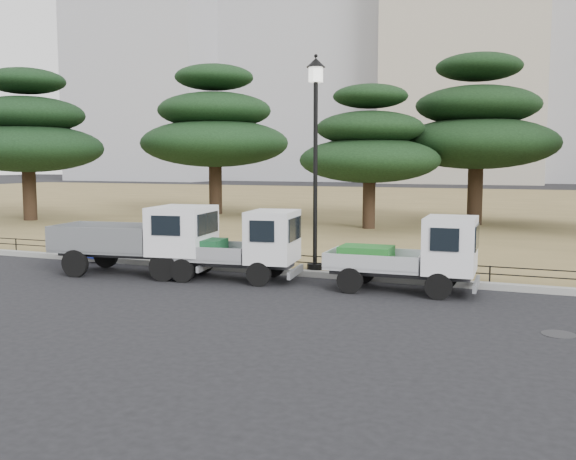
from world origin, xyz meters
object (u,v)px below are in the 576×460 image
at_px(truck_kei_rear, 413,254).
at_px(tarp_pile, 97,244).
at_px(truck_kei_front, 241,246).
at_px(street_lamp, 316,128).
at_px(truck_large, 143,236).

relative_size(truck_kei_rear, tarp_pile, 2.23).
relative_size(truck_kei_front, tarp_pile, 2.31).
bearing_deg(street_lamp, truck_large, -158.39).
bearing_deg(tarp_pile, truck_kei_rear, -6.93).
xyz_separation_m(truck_kei_rear, tarp_pile, (-10.09, 1.23, -0.40)).
bearing_deg(truck_kei_front, street_lamp, 36.66).
bearing_deg(truck_large, truck_kei_rear, -4.69).
relative_size(street_lamp, tarp_pile, 3.60).
xyz_separation_m(street_lamp, tarp_pile, (-7.18, -0.09, -3.46)).
bearing_deg(truck_kei_front, truck_kei_rear, -5.66).
height_order(truck_kei_front, truck_kei_rear, truck_kei_front).
bearing_deg(truck_kei_front, tarp_pile, 158.72).
bearing_deg(tarp_pile, street_lamp, 0.74).
bearing_deg(truck_large, tarp_pile, 142.29).
distance_m(truck_kei_rear, street_lamp, 4.43).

